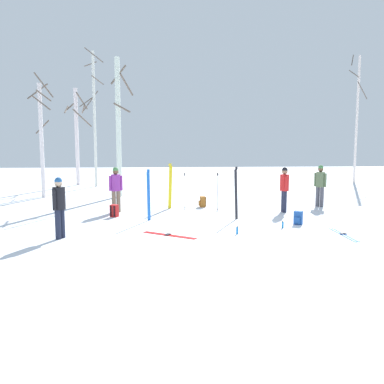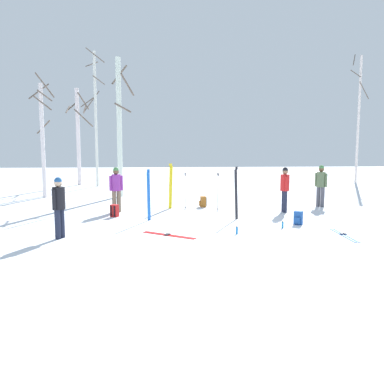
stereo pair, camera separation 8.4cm
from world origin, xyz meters
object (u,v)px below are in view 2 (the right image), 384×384
at_px(person_2, 285,187).
at_px(person_3, 321,183).
at_px(ski_poles_1, 185,190).
at_px(backpack_1, 298,218).
at_px(ski_pair_planted_2, 171,186).
at_px(backpack_2, 203,202).
at_px(water_bottle_0, 237,230).
at_px(birch_tree_1, 78,134).
at_px(person_0, 116,187).
at_px(ski_pair_planted_1, 149,195).
at_px(ski_poles_0, 218,191).
at_px(birch_tree_0, 43,137).
at_px(ski_pair_lying_0, 169,235).
at_px(birch_tree_2, 96,117).
at_px(backpack_0, 115,211).
at_px(birch_tree_4, 358,118).
at_px(water_bottle_1, 283,225).
at_px(ski_pair_planted_0, 236,193).
at_px(person_1, 59,204).
at_px(ski_pair_lying_1, 344,235).
at_px(birch_tree_3, 120,126).

height_order(person_2, person_3, same).
xyz_separation_m(ski_poles_1, backpack_1, (3.53, -3.22, -0.56)).
xyz_separation_m(person_2, person_3, (1.84, 1.18, 0.00)).
relative_size(ski_pair_planted_2, backpack_2, 4.11).
xyz_separation_m(water_bottle_0, birch_tree_1, (-7.38, 13.94, 2.99)).
height_order(person_0, ski_poles_1, person_0).
height_order(ski_pair_planted_1, birch_tree_1, birch_tree_1).
xyz_separation_m(ski_poles_1, water_bottle_0, (1.31, -4.48, -0.66)).
height_order(ski_poles_0, birch_tree_0, birch_tree_0).
bearing_deg(birch_tree_0, person_0, -47.98).
xyz_separation_m(ski_pair_lying_0, water_bottle_0, (1.98, 0.05, 0.10)).
distance_m(person_2, person_3, 2.19).
distance_m(ski_pair_planted_1, ski_poles_0, 3.11).
bearing_deg(ski_pair_lying_0, backpack_2, 74.22).
bearing_deg(ski_pair_planted_1, birch_tree_0, 130.67).
bearing_deg(birch_tree_1, ski_pair_planted_2, -59.21).
height_order(ski_pair_lying_0, water_bottle_0, water_bottle_0).
relative_size(person_3, ski_poles_0, 1.16).
bearing_deg(person_0, birch_tree_2, 103.74).
xyz_separation_m(ski_pair_planted_1, backpack_2, (2.09, 2.73, -0.66)).
bearing_deg(backpack_0, person_3, 12.24).
relative_size(birch_tree_2, birch_tree_4, 0.96).
relative_size(person_0, ski_pair_planted_2, 0.95).
bearing_deg(ski_pair_planted_1, birch_tree_1, 112.07).
distance_m(ski_pair_lying_0, birch_tree_2, 14.34).
bearing_deg(water_bottle_1, ski_pair_lying_0, -167.51).
bearing_deg(ski_pair_planted_0, ski_pair_planted_1, -179.81).
height_order(ski_pair_planted_0, birch_tree_1, birch_tree_1).
bearing_deg(water_bottle_0, birch_tree_0, 133.34).
distance_m(ski_pair_lying_0, ski_poles_0, 4.55).
height_order(ski_pair_planted_0, backpack_2, ski_pair_planted_0).
bearing_deg(ski_poles_1, ski_pair_planted_2, 158.17).
distance_m(person_1, birch_tree_4, 21.16).
bearing_deg(backpack_2, ski_pair_lying_1, -55.68).
relative_size(person_0, person_1, 1.00).
height_order(person_0, birch_tree_3, birch_tree_3).
distance_m(person_1, backpack_1, 7.42).
height_order(ski_pair_planted_1, birch_tree_2, birch_tree_2).
height_order(person_3, birch_tree_1, birch_tree_1).
relative_size(backpack_1, water_bottle_1, 2.00).
height_order(person_0, water_bottle_1, person_0).
xyz_separation_m(ski_pair_planted_1, ski_pair_lying_0, (0.67, -2.31, -0.86)).
bearing_deg(backpack_2, ski_pair_planted_0, -71.55).
xyz_separation_m(person_3, water_bottle_1, (-2.71, -4.04, -0.88)).
distance_m(ski_pair_lying_1, water_bottle_0, 3.08).
bearing_deg(backpack_2, backpack_1, -53.30).
bearing_deg(ski_pair_planted_1, water_bottle_1, -19.91).
distance_m(person_1, water_bottle_0, 5.09).
xyz_separation_m(person_1, ski_poles_1, (3.70, 4.69, -0.21)).
relative_size(ski_pair_lying_1, water_bottle_0, 7.51).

